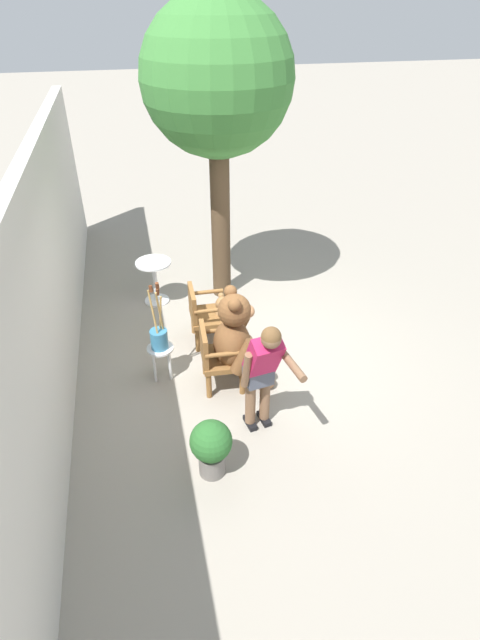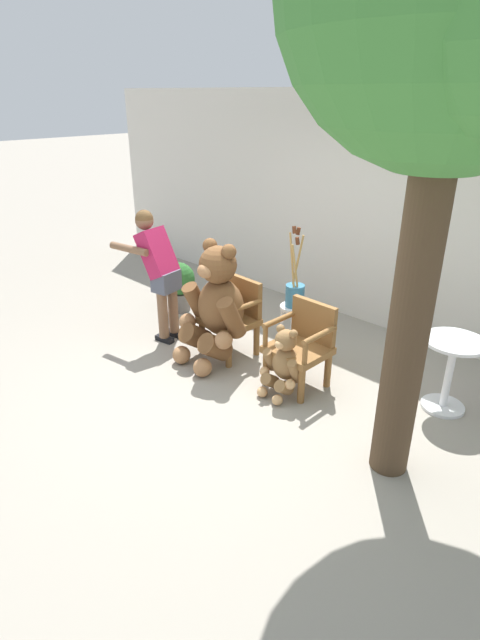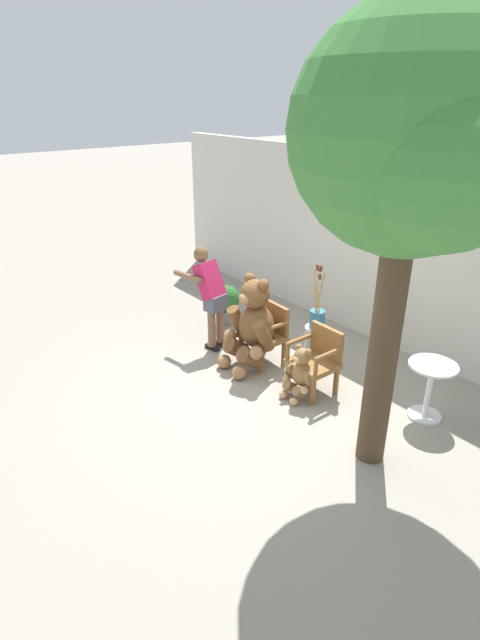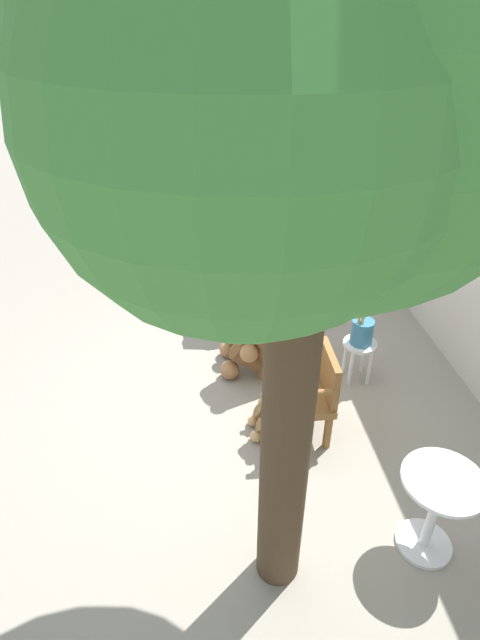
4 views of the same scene
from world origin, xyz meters
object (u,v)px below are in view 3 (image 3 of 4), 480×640
brush_bucket (317,316)px  white_stool (316,334)px  wooden_chair_right (316,359)px  teddy_bear_small (300,373)px  teddy_bear_large (252,324)px  person_visitor (210,290)px  round_side_table (430,385)px  patio_tree (418,142)px  potted_plant (226,302)px  wooden_chair_left (266,332)px

brush_bucket → white_stool: bearing=80.4°
wooden_chair_right → teddy_bear_small: (-0.00, -0.28, -0.11)m
teddy_bear_large → person_visitor: size_ratio=0.88×
wooden_chair_right → person_visitor: person_visitor is taller
teddy_bear_large → round_side_table: bearing=21.1°
patio_tree → potted_plant: bearing=166.9°
patio_tree → white_stool: bearing=148.8°
patio_tree → potted_plant: size_ratio=6.36×
teddy_bear_large → patio_tree: 3.49m
wooden_chair_right → teddy_bear_small: wooden_chair_right is taller
teddy_bear_large → round_side_table: teddy_bear_large is taller
potted_plant → white_stool: bearing=12.0°
brush_bucket → potted_plant: 1.75m
brush_bucket → person_visitor: bearing=-140.0°
wooden_chair_left → patio_tree: (2.35, -0.54, 2.75)m
teddy_bear_large → teddy_bear_small: 1.03m
wooden_chair_left → person_visitor: (-0.89, -0.33, 0.45)m
round_side_table → patio_tree: patio_tree is taller
teddy_bear_small → potted_plant: teddy_bear_small is taller
wooden_chair_left → person_visitor: person_visitor is taller
potted_plant → wooden_chair_left: bearing=-13.4°
patio_tree → brush_bucket: bearing=148.8°
round_side_table → potted_plant: (-3.60, -0.28, -0.05)m
wooden_chair_left → white_stool: bearing=65.0°
person_visitor → patio_tree: bearing=-3.7°
wooden_chair_left → white_stool: 0.77m
teddy_bear_large → patio_tree: patio_tree is taller
round_side_table → potted_plant: round_side_table is taller
person_visitor → patio_tree: patio_tree is taller
person_visitor → round_side_table: bearing=16.7°
wooden_chair_left → round_side_table: 2.31m
teddy_bear_small → person_visitor: person_visitor is taller
wooden_chair_right → person_visitor: bearing=-170.0°
teddy_bear_large → round_side_table: size_ratio=1.88×
wooden_chair_left → teddy_bear_small: bearing=-16.0°
potted_plant → teddy_bear_large: bearing=-23.0°
white_stool → wooden_chair_left: bearing=-115.0°
teddy_bear_small → white_stool: (-0.66, 0.97, 0.00)m
white_stool → teddy_bear_large: bearing=-109.3°
teddy_bear_large → wooden_chair_right: bearing=14.4°
patio_tree → potted_plant: patio_tree is taller
person_visitor → brush_bucket: 1.61m
person_visitor → round_side_table: 3.29m
teddy_bear_small → patio_tree: bearing=-10.7°
teddy_bear_large → patio_tree: bearing=-6.9°
brush_bucket → potted_plant: size_ratio=1.41×
wooden_chair_left → teddy_bear_large: teddy_bear_large is taller
wooden_chair_left → teddy_bear_small: wooden_chair_left is taller
person_visitor → potted_plant: bearing=126.3°
wooden_chair_right → white_stool: (-0.66, 0.69, -0.11)m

